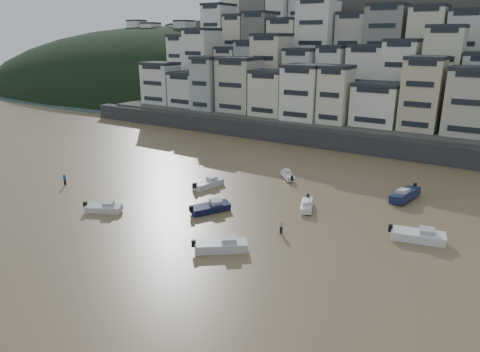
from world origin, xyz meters
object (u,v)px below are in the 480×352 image
Objects in this scene: boat_c at (210,207)px; boat_j at (103,207)px; boat_f at (208,182)px; boat_i at (405,193)px; boat_a at (221,244)px; boat_h at (288,175)px; boat_d at (418,234)px; person_blue at (65,179)px; person_pink at (281,226)px; boat_e at (307,205)px.

boat_j is (-11.33, -7.19, -0.07)m from boat_c.
boat_f reaches higher than boat_j.
boat_i is at bearing -57.20° from boat_f.
boat_h is at bearing 63.49° from boat_a.
person_blue reaches higher than boat_d.
boat_j is 2.84× the size of person_pink.
boat_a is 3.39× the size of person_pink.
boat_h is at bearing 37.18° from person_blue.
boat_a is (18.32, -0.52, 0.13)m from boat_j.
boat_f is 0.91× the size of boat_d.
person_pink reaches higher than boat_e.
person_pink reaches higher than boat_a.
person_blue is (-24.56, -3.10, 0.12)m from boat_c.
boat_a reaches higher than boat_h.
boat_a is 1.34× the size of boat_h.
person_pink is at bearing -168.59° from boat_d.
boat_c is 1.25× the size of boat_h.
boat_e is (9.80, 7.34, -0.10)m from boat_c.
person_blue is 1.00× the size of person_pink.
boat_i is 12.83m from boat_d.
person_blue is at bearing 134.40° from boat_a.
person_pink reaches higher than boat_f.
boat_i is (9.76, 10.35, 0.23)m from boat_e.
boat_c is (5.85, -7.45, 0.00)m from boat_f.
person_blue is at bearing 126.60° from boat_c.
boat_c is at bearing 129.78° from boat_h.
boat_j is 1.13× the size of boat_h.
boat_i reaches higher than person_pink.
boat_d is 3.46× the size of person_pink.
boat_a is (6.99, -7.71, 0.06)m from boat_c.
boat_i reaches higher than boat_d.
person_pink is (3.23, 7.12, 0.07)m from boat_a.
boat_e is 7.94m from person_pink.
boat_i is 3.69× the size of person_blue.
boat_a is (-16.56, -13.20, -0.02)m from boat_d.
person_pink is at bearing 28.27° from boat_a.
boat_e is 0.80× the size of boat_a.
boat_j is (-34.88, -12.68, -0.15)m from boat_d.
boat_e is 0.95× the size of boat_j.
person_pink is at bearing 161.32° from boat_h.
boat_i is 20.53m from person_pink.
boat_i is 1.07× the size of boat_d.
boat_f is 3.14× the size of person_blue.
boat_d is (13.75, -1.84, 0.18)m from boat_e.
person_pink is at bearing -105.71° from boat_f.
boat_h is (8.10, 9.78, -0.15)m from boat_f.
person_pink is (16.08, -8.04, 0.12)m from boat_f.
boat_i reaches higher than boat_j.
boat_h is at bearing -163.03° from boat_e.
boat_h is (2.24, 17.23, -0.15)m from boat_c.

